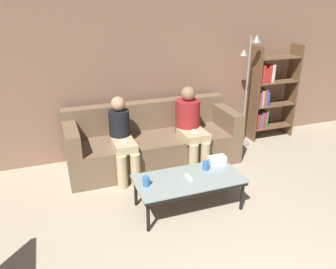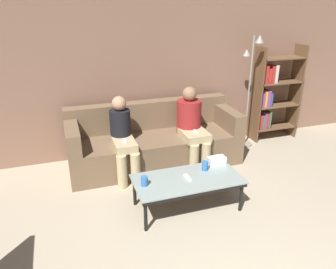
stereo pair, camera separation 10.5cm
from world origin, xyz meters
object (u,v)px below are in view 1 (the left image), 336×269
object	(u,v)px
cup_near_right	(146,181)
seated_person_left_end	(122,137)
coffee_table	(189,181)
seated_person_mid_left	(190,124)
game_remote	(189,177)
couch	(153,142)
tissue_box	(217,160)
bookshelf	(268,94)
standing_lamp	(248,80)
cup_near_left	(206,165)

from	to	relation	value
cup_near_right	seated_person_left_end	world-z (taller)	seated_person_left_end
coffee_table	seated_person_left_end	xyz separation A→B (m)	(-0.54, 1.01, 0.23)
seated_person_mid_left	game_remote	bearing A→B (deg)	-114.24
couch	tissue_box	size ratio (longest dim) A/B	11.28
seated_person_left_end	seated_person_mid_left	size ratio (longest dim) A/B	0.96
couch	bookshelf	bearing A→B (deg)	7.35
couch	seated_person_left_end	size ratio (longest dim) A/B	2.25
seated_person_mid_left	coffee_table	bearing A→B (deg)	-114.24
couch	seated_person_left_end	xyz separation A→B (m)	(-0.51, -0.24, 0.26)
cup_near_right	standing_lamp	distance (m)	2.61
cup_near_left	couch	bearing A→B (deg)	105.00
game_remote	bookshelf	size ratio (longest dim) A/B	0.09
tissue_box	game_remote	size ratio (longest dim) A/B	1.47
coffee_table	cup_near_right	xyz separation A→B (m)	(-0.51, 0.01, 0.09)
game_remote	bookshelf	bearing A→B (deg)	35.70
cup_near_left	cup_near_right	size ratio (longest dim) A/B	1.04
tissue_box	seated_person_left_end	bearing A→B (deg)	141.53
bookshelf	seated_person_left_end	world-z (taller)	bookshelf
cup_near_left	game_remote	distance (m)	0.30
standing_lamp	seated_person_mid_left	world-z (taller)	standing_lamp
tissue_box	standing_lamp	xyz separation A→B (m)	(1.14, 1.18, 0.66)
bookshelf	cup_near_left	bearing A→B (deg)	-142.74
coffee_table	cup_near_left	size ratio (longest dim) A/B	10.73
coffee_table	tissue_box	world-z (taller)	tissue_box
couch	cup_near_left	xyz separation A→B (m)	(0.30, -1.14, 0.12)
seated_person_left_end	standing_lamp	bearing A→B (deg)	10.03
standing_lamp	seated_person_mid_left	xyz separation A→B (m)	(-1.14, -0.35, -0.48)
cup_near_left	tissue_box	world-z (taller)	tissue_box
coffee_table	bookshelf	bearing A→B (deg)	35.70
cup_near_right	game_remote	world-z (taller)	cup_near_right
cup_near_left	coffee_table	bearing A→B (deg)	-156.87
couch	cup_near_right	xyz separation A→B (m)	(-0.47, -1.25, 0.12)
bookshelf	seated_person_left_end	size ratio (longest dim) A/B	1.45
cup_near_left	tissue_box	xyz separation A→B (m)	(0.20, 0.09, -0.01)
game_remote	bookshelf	xyz separation A→B (m)	(2.13, 1.53, 0.39)
tissue_box	bookshelf	distance (m)	2.15
couch	coffee_table	bearing A→B (deg)	-88.42
coffee_table	tissue_box	size ratio (longest dim) A/B	5.63
couch	tissue_box	xyz separation A→B (m)	(0.50, -1.04, 0.12)
seated_person_left_end	bookshelf	bearing A→B (deg)	11.05
tissue_box	seated_person_mid_left	world-z (taller)	seated_person_mid_left
cup_near_left	standing_lamp	distance (m)	1.96
cup_near_right	seated_person_mid_left	bearing A→B (deg)	46.74
game_remote	bookshelf	distance (m)	2.65
cup_near_left	standing_lamp	bearing A→B (deg)	43.60
standing_lamp	seated_person_left_end	size ratio (longest dim) A/B	1.63
seated_person_left_end	cup_near_left	bearing A→B (deg)	-47.85
tissue_box	standing_lamp	distance (m)	1.77
coffee_table	standing_lamp	distance (m)	2.26
coffee_table	tissue_box	bearing A→B (deg)	24.00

